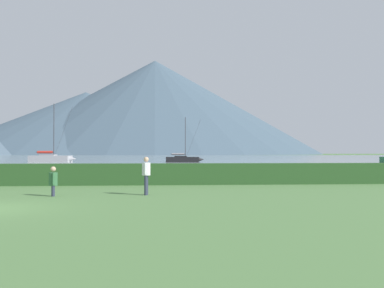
% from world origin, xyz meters
% --- Properties ---
extents(harbor_water, '(320.00, 246.00, 0.00)m').
position_xyz_m(harbor_water, '(0.00, 137.00, 0.00)').
color(harbor_water, '#8C9EA3').
rests_on(harbor_water, ground_plane).
extents(hedge_line, '(80.00, 1.20, 1.20)m').
position_xyz_m(hedge_line, '(0.00, 11.00, 0.60)').
color(hedge_line, '#284C23').
rests_on(hedge_line, ground_plane).
extents(sailboat_slip_1, '(7.16, 2.62, 8.38)m').
position_xyz_m(sailboat_slip_1, '(10.99, 69.94, 0.58)').
color(sailboat_slip_1, black).
rests_on(sailboat_slip_1, harbor_water).
extents(sailboat_slip_2, '(8.98, 3.91, 10.90)m').
position_xyz_m(sailboat_slip_2, '(-13.55, 72.02, 0.73)').
color(sailboat_slip_2, '#9E9EA3').
rests_on(sailboat_slip_2, harbor_water).
extents(person_seated_viewer, '(0.36, 0.56, 1.25)m').
position_xyz_m(person_seated_viewer, '(1.54, 4.37, 0.69)').
color(person_seated_viewer, '#2D3347').
rests_on(person_seated_viewer, ground_plane).
extents(person_standing_walker, '(0.36, 0.56, 1.65)m').
position_xyz_m(person_standing_walker, '(5.43, 4.61, 0.97)').
color(person_standing_walker, '#2D3347').
rests_on(person_standing_walker, ground_plane).
extents(distant_hill_west_ridge, '(246.34, 246.34, 53.49)m').
position_xyz_m(distant_hill_west_ridge, '(-53.72, 384.97, 26.75)').
color(distant_hill_west_ridge, '#425666').
rests_on(distant_hill_west_ridge, ground_plane).
extents(distant_hill_central_peak, '(292.93, 292.93, 84.75)m').
position_xyz_m(distant_hill_central_peak, '(5.59, 400.28, 42.38)').
color(distant_hill_central_peak, '#425666').
rests_on(distant_hill_central_peak, ground_plane).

